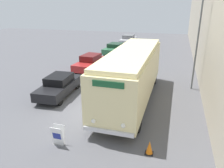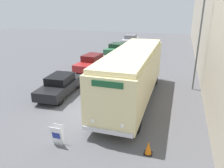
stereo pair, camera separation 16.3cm
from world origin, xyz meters
name	(u,v)px [view 1 (the left image)]	position (x,y,z in m)	size (l,w,h in m)	color
ground_plane	(89,109)	(0.00, 0.00, 0.00)	(80.00, 80.00, 0.00)	#56565B
building_wall_right	(203,35)	(7.01, 10.00, 3.58)	(0.30, 60.00, 7.17)	#B2A893
vintage_bus	(132,73)	(2.22, 2.14, 1.96)	(2.58, 10.45, 3.46)	black
sign_board	(58,136)	(0.01, -3.77, 0.47)	(0.59, 0.36, 0.96)	gray
streetlamp	(199,26)	(6.26, 5.63, 4.71)	(0.36, 0.36, 7.41)	#595E60
parked_car_near	(59,85)	(-2.91, 1.54, 0.74)	(2.02, 4.56, 1.46)	black
parked_car_mid	(91,62)	(-3.19, 8.19, 0.77)	(2.10, 4.73, 1.54)	black
parked_car_far	(115,49)	(-2.86, 15.88, 0.74)	(2.31, 4.53, 1.43)	black
parked_car_distant	(128,40)	(-2.79, 23.44, 0.80)	(1.91, 4.76, 1.57)	black
traffic_cone	(149,147)	(4.16, -3.23, 0.31)	(0.36, 0.36, 0.64)	black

